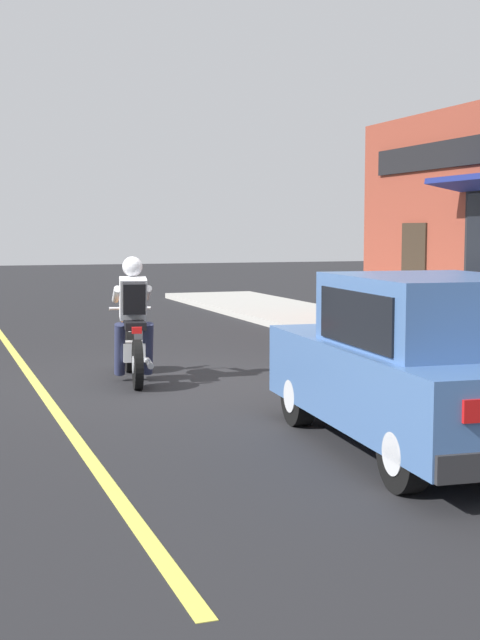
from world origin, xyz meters
name	(u,v)px	position (x,y,z in m)	size (l,w,h in m)	color
ground_plane	(182,382)	(0.00, 0.00, 0.00)	(80.00, 80.00, 0.00)	black
sidewalk_curb	(391,336)	(4.73, 3.00, 0.07)	(2.60, 22.00, 0.14)	#ADAAA3
lane_stripe	(17,357)	(-1.80, 3.00, 0.00)	(0.12, 19.80, 0.01)	#D1C64C
motorcycle_with_rider	(133,329)	(-0.56, 0.32, 0.68)	(0.64, 2.01, 1.62)	black
car_hatchback	(422,365)	(1.04, -4.18, 0.77)	(1.90, 3.88, 1.57)	black
fire_hydrant	(349,296)	(5.31, 5.91, 0.57)	(0.36, 0.24, 0.88)	red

